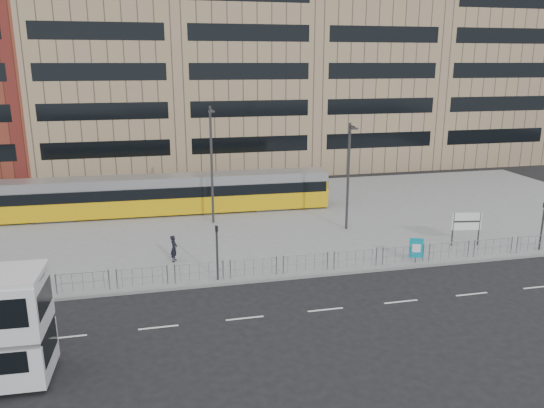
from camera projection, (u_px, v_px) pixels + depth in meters
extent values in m
plane|color=black|center=(268.00, 281.00, 29.19)|extent=(120.00, 120.00, 0.00)
cube|color=gray|center=(234.00, 219.00, 40.46)|extent=(64.00, 24.00, 0.15)
cube|color=gray|center=(268.00, 280.00, 29.21)|extent=(64.00, 0.25, 0.17)
cube|color=#977C61|center=(107.00, 69.00, 56.18)|extent=(14.00, 16.00, 22.00)
cube|color=#977C61|center=(237.00, 59.00, 58.93)|extent=(14.00, 16.00, 24.00)
cube|color=#977C61|center=(355.00, 72.00, 62.34)|extent=(14.00, 16.00, 21.00)
cube|color=#977C61|center=(462.00, 63.00, 65.10)|extent=(14.00, 16.00, 23.00)
cylinder|color=#93959B|center=(301.00, 255.00, 29.78)|extent=(32.00, 0.05, 0.05)
cylinder|color=#93959B|center=(300.00, 263.00, 29.91)|extent=(32.00, 0.04, 0.04)
cube|color=white|center=(306.00, 312.00, 25.63)|extent=(62.00, 0.12, 0.01)
cube|color=gold|center=(167.00, 202.00, 41.59)|extent=(25.64, 3.13, 1.46)
cube|color=black|center=(167.00, 190.00, 41.33)|extent=(25.28, 3.16, 0.82)
cube|color=#A3A3A8|center=(166.00, 180.00, 41.13)|extent=(25.64, 2.94, 0.73)
cube|color=gold|center=(318.00, 188.00, 43.75)|extent=(1.15, 2.09, 2.38)
cylinder|color=#2D2D30|center=(167.00, 194.00, 41.41)|extent=(2.24, 2.24, 2.74)
cube|color=#2D2D30|center=(270.00, 205.00, 43.31)|extent=(2.80, 2.38, 0.46)
cube|color=#2D2D30|center=(58.00, 216.00, 40.20)|extent=(2.80, 2.38, 0.46)
cylinder|color=#2D2D30|center=(453.00, 229.00, 34.14)|extent=(0.10, 0.10, 2.21)
cylinder|color=#2D2D30|center=(479.00, 229.00, 34.23)|extent=(0.10, 0.10, 2.21)
cube|color=white|center=(467.00, 221.00, 34.04)|extent=(1.90, 0.40, 1.15)
cylinder|color=#2D2D30|center=(415.00, 256.00, 31.44)|extent=(0.06, 0.06, 0.81)
cube|color=#0B8BA9|center=(416.00, 248.00, 31.31)|extent=(0.78, 0.32, 1.21)
cube|color=white|center=(416.00, 248.00, 31.27)|extent=(0.48, 0.18, 0.50)
imported|color=black|center=(174.00, 248.00, 31.53)|extent=(0.55, 0.68, 1.61)
cylinder|color=#2D2D30|center=(217.00, 254.00, 28.65)|extent=(0.12, 0.12, 3.00)
imported|color=#2D2D30|center=(217.00, 235.00, 28.36)|extent=(0.17, 0.20, 1.00)
cylinder|color=#2D2D30|center=(542.00, 227.00, 33.30)|extent=(0.12, 0.12, 3.00)
imported|color=#2D2D30|center=(544.00, 210.00, 33.02)|extent=(0.21, 0.24, 1.00)
cylinder|color=#2D2D30|center=(212.00, 166.00, 38.28)|extent=(0.18, 0.18, 8.54)
cylinder|color=#2D2D30|center=(211.00, 109.00, 36.85)|extent=(0.14, 0.90, 0.14)
cube|color=#2D2D30|center=(211.00, 111.00, 36.45)|extent=(0.45, 0.20, 0.12)
cylinder|color=#2D2D30|center=(348.00, 177.00, 36.91)|extent=(0.18, 0.18, 7.55)
cylinder|color=#2D2D30|center=(352.00, 126.00, 35.61)|extent=(0.14, 0.90, 0.14)
cube|color=#2D2D30|center=(355.00, 129.00, 35.21)|extent=(0.45, 0.20, 0.12)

